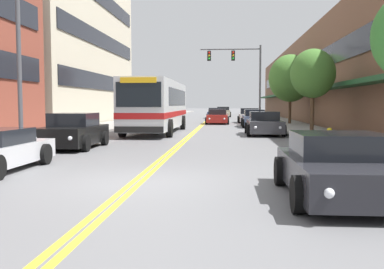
{
  "coord_description": "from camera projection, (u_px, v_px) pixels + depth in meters",
  "views": [
    {
      "loc": [
        2.09,
        -9.81,
        1.84
      ],
      "look_at": [
        0.0,
        16.07,
        -0.04
      ],
      "focal_mm": 40.0,
      "sensor_mm": 36.0,
      "label": 1
    }
  ],
  "objects": [
    {
      "name": "ground_plane",
      "position": [
        207.0,
        120.0,
        46.83
      ],
      "size": [
        240.0,
        240.0,
        0.0
      ],
      "primitive_type": "plane",
      "color": "slate"
    },
    {
      "name": "sidewalk_left",
      "position": [
        142.0,
        120.0,
        47.41
      ],
      "size": [
        3.53,
        106.0,
        0.16
      ],
      "color": "gray",
      "rests_on": "ground_plane"
    },
    {
      "name": "sidewalk_right",
      "position": [
        274.0,
        120.0,
        46.25
      ],
      "size": [
        3.53,
        106.0,
        0.16
      ],
      "color": "gray",
      "rests_on": "ground_plane"
    },
    {
      "name": "centre_line",
      "position": [
        207.0,
        120.0,
        46.83
      ],
      "size": [
        0.34,
        106.0,
        0.01
      ],
      "color": "yellow",
      "rests_on": "ground_plane"
    },
    {
      "name": "office_tower_left",
      "position": [
        39.0,
        0.0,
        39.49
      ],
      "size": [
        12.08,
        23.6,
        22.8
      ],
      "color": "beige",
      "rests_on": "ground_plane"
    },
    {
      "name": "storefront_row_right",
      "position": [
        332.0,
        82.0,
        45.47
      ],
      "size": [
        9.1,
        68.0,
        8.39
      ],
      "color": "brown",
      "rests_on": "ground_plane"
    },
    {
      "name": "city_bus",
      "position": [
        158.0,
        104.0,
        27.38
      ],
      "size": [
        2.92,
        11.76,
        3.22
      ],
      "color": "silver",
      "rests_on": "ground_plane"
    },
    {
      "name": "car_beige_parked_left_mid",
      "position": [
        156.0,
        117.0,
        38.71
      ],
      "size": [
        2.04,
        4.5,
        1.37
      ],
      "color": "#BCAD89",
      "rests_on": "ground_plane"
    },
    {
      "name": "car_black_parked_left_far",
      "position": [
        73.0,
        132.0,
        17.71
      ],
      "size": [
        2.17,
        4.26,
        1.45
      ],
      "color": "black",
      "rests_on": "ground_plane"
    },
    {
      "name": "car_charcoal_parked_right_foreground",
      "position": [
        339.0,
        168.0,
        8.32
      ],
      "size": [
        2.19,
        4.17,
        1.27
      ],
      "color": "#232328",
      "rests_on": "ground_plane"
    },
    {
      "name": "car_slate_blue_parked_right_mid",
      "position": [
        254.0,
        119.0,
        33.73
      ],
      "size": [
        1.99,
        4.75,
        1.38
      ],
      "color": "#475675",
      "rests_on": "ground_plane"
    },
    {
      "name": "car_dark_grey_parked_right_far",
      "position": [
        264.0,
        124.0,
        25.12
      ],
      "size": [
        2.15,
        4.5,
        1.38
      ],
      "color": "#38383D",
      "rests_on": "ground_plane"
    },
    {
      "name": "car_white_parked_right_end",
      "position": [
        249.0,
        116.0,
        41.21
      ],
      "size": [
        2.2,
        4.22,
        1.4
      ],
      "color": "white",
      "rests_on": "ground_plane"
    },
    {
      "name": "car_champagne_moving_lead",
      "position": [
        223.0,
        112.0,
        59.99
      ],
      "size": [
        2.17,
        4.47,
        1.41
      ],
      "color": "beige",
      "rests_on": "ground_plane"
    },
    {
      "name": "car_navy_moving_second",
      "position": [
        215.0,
        113.0,
        53.94
      ],
      "size": [
        2.04,
        4.58,
        1.31
      ],
      "color": "#19234C",
      "rests_on": "ground_plane"
    },
    {
      "name": "car_red_moving_third",
      "position": [
        217.0,
        117.0,
        39.12
      ],
      "size": [
        2.11,
        4.68,
        1.34
      ],
      "color": "maroon",
      "rests_on": "ground_plane"
    },
    {
      "name": "traffic_signal_mast",
      "position": [
        241.0,
        68.0,
        39.81
      ],
      "size": [
        5.69,
        0.38,
        7.25
      ],
      "color": "#47474C",
      "rests_on": "ground_plane"
    },
    {
      "name": "street_lamp_left_near",
      "position": [
        27.0,
        27.0,
        15.12
      ],
      "size": [
        2.23,
        0.28,
        7.64
      ],
      "color": "#47474C",
      "rests_on": "ground_plane"
    },
    {
      "name": "street_tree_right_mid",
      "position": [
        313.0,
        74.0,
        23.42
      ],
      "size": [
        2.45,
        2.45,
        4.68
      ],
      "color": "brown",
      "rests_on": "sidewalk_right"
    },
    {
      "name": "street_tree_right_far",
      "position": [
        290.0,
        78.0,
        36.27
      ],
      "size": [
        3.65,
        3.65,
        5.85
      ],
      "color": "brown",
      "rests_on": "sidewalk_right"
    },
    {
      "name": "fire_hydrant",
      "position": [
        329.0,
        138.0,
        16.05
      ],
      "size": [
        0.31,
        0.23,
        0.78
      ],
      "color": "yellow",
      "rests_on": "sidewalk_right"
    }
  ]
}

